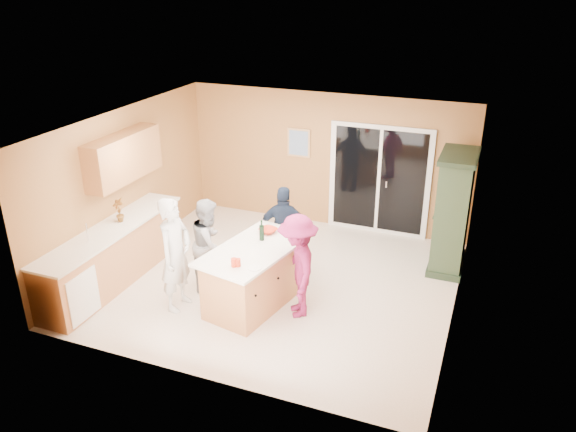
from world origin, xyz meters
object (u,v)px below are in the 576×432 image
(woman_navy, at_px, (284,231))
(woman_grey, at_px, (209,244))
(kitchen_island, at_px, (255,278))
(woman_magenta, at_px, (298,266))
(woman_white, at_px, (176,254))
(green_hutch, at_px, (453,214))

(woman_navy, bearing_deg, woman_grey, 29.38)
(kitchen_island, height_order, woman_magenta, woman_magenta)
(woman_white, distance_m, woman_magenta, 1.78)
(kitchen_island, bearing_deg, woman_magenta, 10.04)
(woman_navy, relative_size, woman_magenta, 0.97)
(kitchen_island, distance_m, woman_magenta, 0.76)
(green_hutch, bearing_deg, woman_navy, -155.01)
(woman_magenta, bearing_deg, green_hutch, 111.18)
(woman_grey, relative_size, woman_navy, 0.98)
(kitchen_island, distance_m, woman_white, 1.22)
(woman_grey, bearing_deg, woman_navy, -62.61)
(kitchen_island, bearing_deg, woman_navy, 98.86)
(woman_grey, relative_size, woman_magenta, 0.95)
(kitchen_island, xyz_separation_m, woman_navy, (0.05, 1.07, 0.32))
(woman_white, bearing_deg, woman_grey, -10.53)
(woman_white, xyz_separation_m, woman_grey, (0.15, 0.72, -0.13))
(green_hutch, height_order, woman_grey, green_hutch)
(kitchen_island, bearing_deg, woman_white, -143.61)
(green_hutch, bearing_deg, woman_magenta, -129.76)
(woman_white, xyz_separation_m, woman_navy, (1.08, 1.55, -0.11))
(kitchen_island, relative_size, woman_grey, 1.31)
(green_hutch, distance_m, woman_navy, 2.77)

